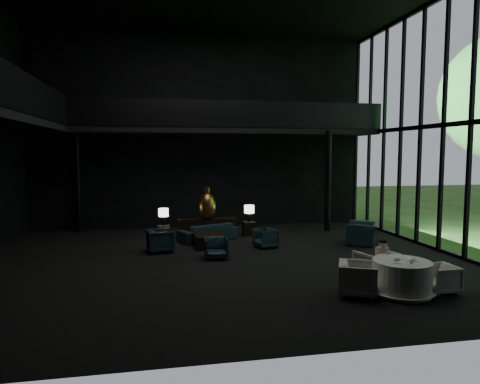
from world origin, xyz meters
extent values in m
cube|color=black|center=(0.00, 0.00, 0.00)|extent=(14.00, 12.00, 0.02)
cube|color=black|center=(0.00, 6.00, 4.00)|extent=(14.00, 0.04, 8.00)
cube|color=black|center=(0.00, -6.00, 4.00)|extent=(14.00, 0.04, 8.00)
cube|color=black|center=(1.00, 5.00, 4.00)|extent=(12.00, 2.00, 0.25)
cube|color=black|center=(-5.00, 0.00, 4.60)|extent=(0.06, 12.00, 1.00)
cube|color=black|center=(1.00, 4.00, 4.60)|extent=(12.00, 0.06, 1.00)
cylinder|color=black|center=(-5.00, 5.70, 2.00)|extent=(0.24, 0.24, 4.00)
cylinder|color=black|center=(4.80, 4.00, 2.00)|extent=(0.24, 0.24, 4.00)
cube|color=black|center=(-0.09, 3.67, 0.34)|extent=(2.16, 0.49, 0.69)
ellipsoid|color=olive|center=(-0.09, 3.55, 1.18)|extent=(0.63, 0.63, 0.98)
cylinder|color=olive|center=(-0.09, 3.55, 1.77)|extent=(0.22, 0.22, 0.20)
cube|color=black|center=(-1.69, 3.50, 0.25)|extent=(0.45, 0.45, 0.50)
cylinder|color=black|center=(-1.69, 3.65, 0.66)|extent=(0.11, 0.11, 0.32)
cylinder|color=white|center=(-1.69, 3.65, 0.96)|extent=(0.36, 0.36, 0.29)
cube|color=black|center=(1.51, 3.60, 0.26)|extent=(0.48, 0.48, 0.53)
cylinder|color=black|center=(1.51, 3.62, 0.69)|extent=(0.11, 0.11, 0.33)
cylinder|color=white|center=(1.51, 3.62, 1.01)|extent=(0.38, 0.38, 0.30)
imported|color=black|center=(-0.14, 2.99, 0.42)|extent=(2.21, 1.44, 0.84)
imported|color=black|center=(-1.81, 1.50, 0.40)|extent=(0.86, 0.90, 0.81)
imported|color=black|center=(1.61, 1.49, 0.30)|extent=(0.70, 0.72, 0.60)
imported|color=black|center=(-0.20, 0.31, 0.31)|extent=(0.64, 0.61, 0.63)
imported|color=black|center=(5.01, 1.34, 0.55)|extent=(1.35, 1.49, 1.09)
cube|color=black|center=(-0.23, 1.86, 0.21)|extent=(1.03, 1.03, 0.43)
cylinder|color=white|center=(3.44, -3.62, 0.38)|extent=(1.27, 1.27, 0.75)
cone|color=white|center=(3.44, -3.62, 0.05)|extent=(1.44, 1.44, 0.10)
imported|color=silver|center=(3.35, -2.62, 0.45)|extent=(1.06, 1.02, 0.89)
imported|color=silver|center=(4.36, -3.67, 0.31)|extent=(0.58, 0.62, 0.62)
imported|color=beige|center=(2.43, -3.53, 0.43)|extent=(1.07, 1.10, 0.87)
cylinder|color=#CE79AC|center=(3.48, -2.72, 0.66)|extent=(0.29, 0.29, 0.41)
sphere|color=#D8A884|center=(3.48, -2.72, 0.96)|extent=(0.21, 0.21, 0.21)
ellipsoid|color=black|center=(3.48, -2.72, 0.99)|extent=(0.22, 0.22, 0.14)
cylinder|color=white|center=(3.26, -3.74, 0.76)|extent=(0.24, 0.24, 0.01)
cylinder|color=white|center=(3.72, -3.43, 0.76)|extent=(0.23, 0.23, 0.01)
cylinder|color=white|center=(3.67, -3.69, 0.76)|extent=(0.19, 0.19, 0.01)
cylinder|color=white|center=(3.67, -3.69, 0.79)|extent=(0.09, 0.09, 0.05)
ellipsoid|color=white|center=(3.34, -3.56, 0.79)|extent=(0.15, 0.15, 0.07)
cylinder|color=#99999E|center=(3.51, -3.85, 0.79)|extent=(0.08, 0.08, 0.07)
camera|label=1|loc=(-1.83, -12.06, 3.14)|focal=32.00mm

